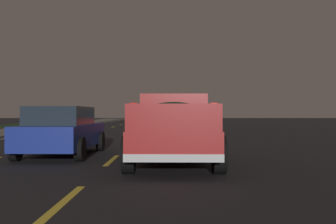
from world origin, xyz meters
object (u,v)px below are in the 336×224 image
sedan_red (169,121)px  sedan_black (168,118)px  sedan_blue (63,131)px  pickup_truck (174,126)px

sedan_red → sedan_black: 14.61m
sedan_red → sedan_blue: (-13.22, 3.42, 0.00)m
pickup_truck → sedan_blue: bearing=63.0°
sedan_black → sedan_blue: 28.04m
pickup_truck → sedan_black: bearing=-0.0°
sedan_red → sedan_blue: bearing=165.5°
pickup_truck → sedan_red: pickup_truck is taller
sedan_red → sedan_blue: same height
sedan_red → pickup_truck: bearing=-179.8°
pickup_truck → sedan_red: 14.98m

